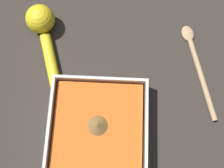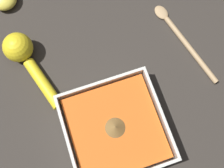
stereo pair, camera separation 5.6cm
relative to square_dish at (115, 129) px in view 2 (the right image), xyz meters
The scene contains 4 objects.
ground_plane 0.04m from the square_dish, 64.71° to the right, with size 4.00×4.00×0.00m, color #332D28.
square_dish is the anchor object (origin of this frame).
lemon_squeezer 0.26m from the square_dish, 147.06° to the right, with size 0.19×0.09×0.07m.
wooden_spoon 0.26m from the square_dish, 124.85° to the left, with size 0.23×0.08×0.01m.
Camera 2 is at (0.04, 0.01, 0.57)m, focal length 42.00 mm.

